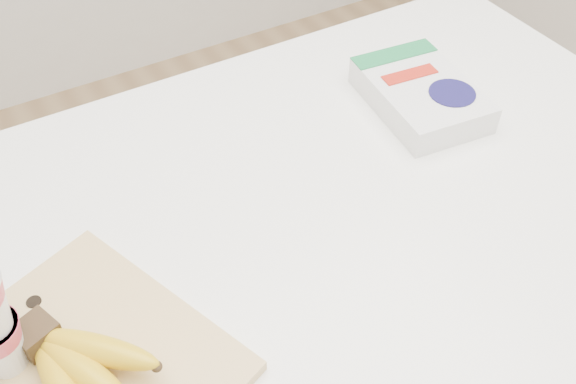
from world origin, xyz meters
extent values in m
cube|color=white|center=(0.00, 0.00, 0.50)|extent=(1.35, 0.90, 1.01)
cube|color=#DCC779|center=(-0.38, -0.07, 1.02)|extent=(0.36, 0.41, 0.02)
cube|color=#382816|center=(-0.43, -0.03, 1.05)|extent=(0.06, 0.06, 0.03)
ellipsoid|color=gold|center=(-0.40, -0.10, 1.05)|extent=(0.10, 0.17, 0.05)
ellipsoid|color=gold|center=(-0.37, -0.09, 1.06)|extent=(0.14, 0.15, 0.05)
sphere|color=#382816|center=(-0.32, -0.15, 1.06)|extent=(0.01, 0.01, 0.01)
cube|color=white|center=(0.29, 0.14, 1.04)|extent=(0.19, 0.26, 0.05)
cube|color=#1A7940|center=(0.31, 0.24, 1.06)|extent=(0.17, 0.06, 0.00)
cylinder|color=#161246|center=(0.32, 0.09, 1.06)|extent=(0.09, 0.09, 0.00)
cube|color=red|center=(0.29, 0.17, 1.06)|extent=(0.11, 0.04, 0.00)
camera|label=1|loc=(-0.38, -0.55, 1.73)|focal=40.00mm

